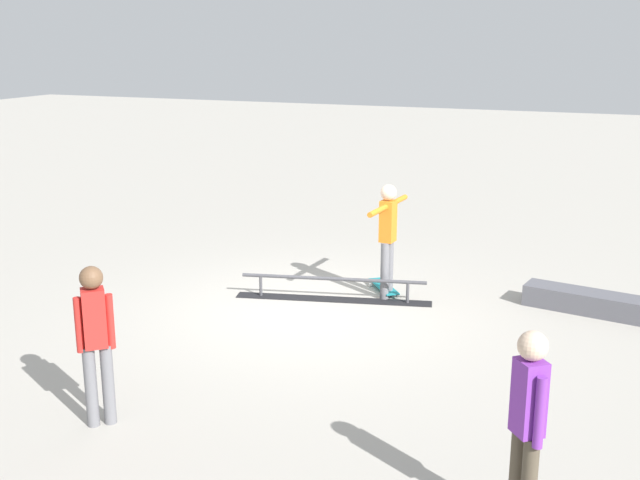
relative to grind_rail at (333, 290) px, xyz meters
name	(u,v)px	position (x,y,z in m)	size (l,w,h in m)	color
ground_plane	(311,311)	(0.10, 0.56, -0.14)	(60.00, 60.00, 0.00)	#ADA89E
grind_rail	(333,290)	(0.00, 0.00, 0.00)	(2.75, 0.88, 0.34)	black
skate_ledge	(605,305)	(-3.60, -0.78, 0.00)	(2.14, 0.42, 0.29)	#595960
skater_main	(388,233)	(-0.67, -0.38, 0.81)	(0.22, 1.32, 1.64)	slate
skateboard_main	(384,287)	(-0.55, -0.62, -0.07)	(0.64, 0.76, 0.09)	teal
bystander_red_shirt	(96,337)	(0.77, 4.23, 0.75)	(0.32, 0.29, 1.59)	slate
bystander_purple_shirt	(527,421)	(-3.21, 4.43, 0.77)	(0.29, 0.33, 1.62)	brown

